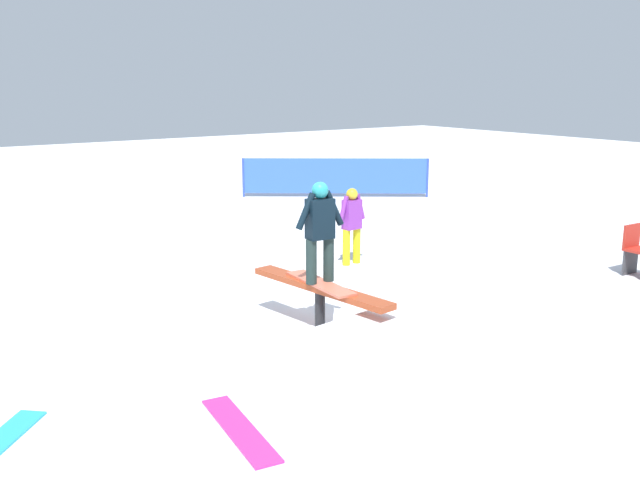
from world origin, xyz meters
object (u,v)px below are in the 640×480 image
object	(u,v)px
bystander_purple	(352,222)
folding_chair	(638,252)
loose_snowboard_white	(215,251)
rail_feature	(320,291)
loose_snowboard_magenta	(240,429)
main_rider_on_rail	(320,234)

from	to	relation	value
bystander_purple	folding_chair	size ratio (longest dim) A/B	1.59
bystander_purple	loose_snowboard_white	world-z (taller)	bystander_purple
rail_feature	folding_chair	size ratio (longest dim) A/B	2.80
bystander_purple	rail_feature	bearing A→B (deg)	40.45
loose_snowboard_white	loose_snowboard_magenta	bearing A→B (deg)	-143.17
loose_snowboard_white	loose_snowboard_magenta	xyz separation A→B (m)	(-6.67, 3.12, 0.00)
loose_snowboard_white	folding_chair	size ratio (longest dim) A/B	1.49
folding_chair	rail_feature	bearing A→B (deg)	173.95
main_rider_on_rail	bystander_purple	world-z (taller)	main_rider_on_rail
main_rider_on_rail	bystander_purple	distance (m)	3.66
loose_snowboard_magenta	bystander_purple	bearing A→B (deg)	-39.26
rail_feature	bystander_purple	world-z (taller)	bystander_purple
folding_chair	loose_snowboard_magenta	bearing A→B (deg)	-171.61
main_rider_on_rail	bystander_purple	bearing A→B (deg)	-40.69
loose_snowboard_magenta	folding_chair	world-z (taller)	folding_chair
main_rider_on_rail	loose_snowboard_magenta	distance (m)	3.13
rail_feature	loose_snowboard_magenta	world-z (taller)	rail_feature
rail_feature	loose_snowboard_magenta	bearing A→B (deg)	121.48
loose_snowboard_white	folding_chair	xyz separation A→B (m)	(-5.74, -5.12, 0.40)
main_rider_on_rail	folding_chair	world-z (taller)	main_rider_on_rail
rail_feature	bystander_purple	bearing A→B (deg)	-51.70
bystander_purple	main_rider_on_rail	bearing A→B (deg)	40.45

